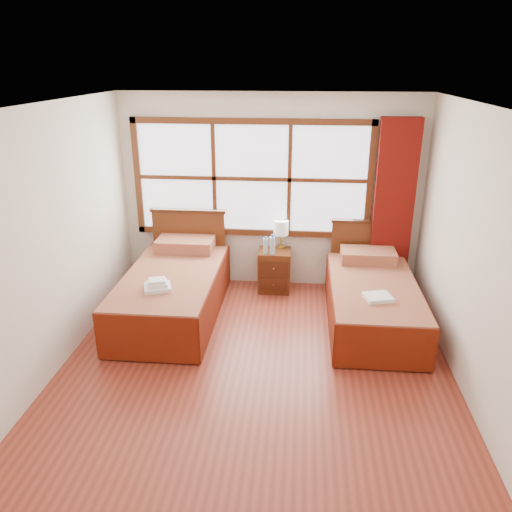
{
  "coord_description": "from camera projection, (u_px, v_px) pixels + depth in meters",
  "views": [
    {
      "loc": [
        0.42,
        -4.26,
        2.95
      ],
      "look_at": [
        -0.05,
        0.7,
        1.0
      ],
      "focal_mm": 35.0,
      "sensor_mm": 36.0,
      "label": 1
    }
  ],
  "objects": [
    {
      "name": "bed_right",
      "position": [
        372.0,
        299.0,
        5.95
      ],
      "size": [
        1.02,
        2.04,
        0.99
      ],
      "color": "#3E1D0C",
      "rests_on": "floor"
    },
    {
      "name": "window",
      "position": [
        252.0,
        179.0,
        6.59
      ],
      "size": [
        3.16,
        0.06,
        1.56
      ],
      "color": "white",
      "rests_on": "wall_back"
    },
    {
      "name": "lamp",
      "position": [
        281.0,
        228.0,
        6.72
      ],
      "size": [
        0.2,
        0.2,
        0.39
      ],
      "color": "gold",
      "rests_on": "nightstand"
    },
    {
      "name": "bottle_near",
      "position": [
        266.0,
        246.0,
        6.58
      ],
      "size": [
        0.06,
        0.06,
        0.23
      ],
      "color": "silver",
      "rests_on": "nightstand"
    },
    {
      "name": "nightstand",
      "position": [
        274.0,
        270.0,
        6.8
      ],
      "size": [
        0.43,
        0.43,
        0.57
      ],
      "color": "#552912",
      "rests_on": "floor"
    },
    {
      "name": "curtain",
      "position": [
        393.0,
        208.0,
        6.45
      ],
      "size": [
        0.5,
        0.16,
        2.3
      ],
      "primitive_type": "cube",
      "color": "#670F0A",
      "rests_on": "wall_back"
    },
    {
      "name": "wall_left",
      "position": [
        46.0,
        246.0,
        4.76
      ],
      "size": [
        0.0,
        4.5,
        4.5
      ],
      "primitive_type": "plane",
      "rotation": [
        1.57,
        0.0,
        1.57
      ],
      "color": "silver",
      "rests_on": "floor"
    },
    {
      "name": "floor",
      "position": [
        254.0,
        373.0,
        5.06
      ],
      "size": [
        4.5,
        4.5,
        0.0
      ],
      "primitive_type": "plane",
      "color": "maroon",
      "rests_on": "ground"
    },
    {
      "name": "ceiling",
      "position": [
        254.0,
        106.0,
        4.11
      ],
      "size": [
        4.5,
        4.5,
        0.0
      ],
      "primitive_type": "plane",
      "rotation": [
        3.14,
        0.0,
        0.0
      ],
      "color": "white",
      "rests_on": "wall_back"
    },
    {
      "name": "bed_left",
      "position": [
        174.0,
        289.0,
        6.15
      ],
      "size": [
        1.1,
        2.14,
        1.08
      ],
      "color": "#3E1D0C",
      "rests_on": "floor"
    },
    {
      "name": "towels_right",
      "position": [
        378.0,
        297.0,
        5.42
      ],
      "size": [
        0.34,
        0.31,
        0.04
      ],
      "rotation": [
        0.0,
        0.0,
        0.26
      ],
      "color": "white",
      "rests_on": "bed_right"
    },
    {
      "name": "wall_right",
      "position": [
        479.0,
        261.0,
        4.41
      ],
      "size": [
        0.0,
        4.5,
        4.5
      ],
      "primitive_type": "plane",
      "rotation": [
        1.57,
        0.0,
        -1.57
      ],
      "color": "silver",
      "rests_on": "floor"
    },
    {
      "name": "towels_left",
      "position": [
        157.0,
        285.0,
        5.54
      ],
      "size": [
        0.35,
        0.33,
        0.12
      ],
      "rotation": [
        0.0,
        0.0,
        0.31
      ],
      "color": "white",
      "rests_on": "bed_left"
    },
    {
      "name": "wall_back",
      "position": [
        271.0,
        193.0,
        6.67
      ],
      "size": [
        4.0,
        0.0,
        4.0
      ],
      "primitive_type": "plane",
      "rotation": [
        1.57,
        0.0,
        0.0
      ],
      "color": "silver",
      "rests_on": "floor"
    },
    {
      "name": "bottle_far",
      "position": [
        272.0,
        245.0,
        6.55
      ],
      "size": [
        0.07,
        0.07,
        0.27
      ],
      "color": "silver",
      "rests_on": "nightstand"
    }
  ]
}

